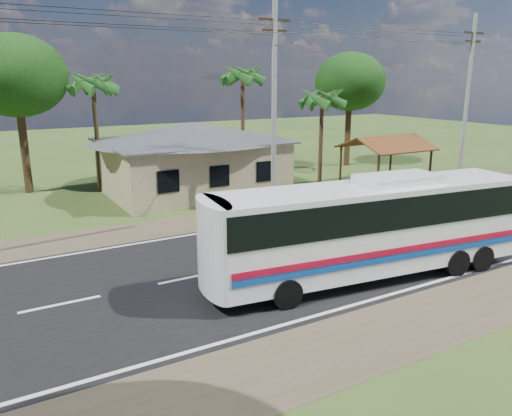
{
  "coord_description": "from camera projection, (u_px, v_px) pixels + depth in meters",
  "views": [
    {
      "loc": [
        -10.83,
        -15.8,
        7.04
      ],
      "look_at": [
        -1.22,
        1.0,
        1.96
      ],
      "focal_mm": 35.0,
      "sensor_mm": 36.0,
      "label": 1
    }
  ],
  "objects": [
    {
      "name": "palm_mid",
      "position": [
        242.0,
        76.0,
        34.33
      ],
      "size": [
        2.8,
        2.8,
        8.2
      ],
      "color": "#47301E",
      "rests_on": "ground"
    },
    {
      "name": "utility_poles",
      "position": [
        269.0,
        103.0,
        25.51
      ],
      "size": [
        32.8,
        2.22,
        11.0
      ],
      "color": "#9E9E99",
      "rests_on": "ground"
    },
    {
      "name": "tree_behind_shed",
      "position": [
        350.0,
        82.0,
        39.67
      ],
      "size": [
        5.6,
        5.6,
        9.02
      ],
      "color": "#47301E",
      "rests_on": "ground"
    },
    {
      "name": "palm_far",
      "position": [
        93.0,
        84.0,
        30.07
      ],
      "size": [
        2.8,
        2.8,
        7.7
      ],
      "color": "#47301E",
      "rests_on": "ground"
    },
    {
      "name": "person",
      "position": [
        392.0,
        188.0,
        29.22
      ],
      "size": [
        0.6,
        0.44,
        1.52
      ],
      "primitive_type": "imported",
      "rotation": [
        0.0,
        0.0,
        3.28
      ],
      "color": "navy",
      "rests_on": "ground"
    },
    {
      "name": "motorcycle",
      "position": [
        270.0,
        203.0,
        27.15
      ],
      "size": [
        1.7,
        0.7,
        0.88
      ],
      "primitive_type": "imported",
      "rotation": [
        0.0,
        0.0,
        1.64
      ],
      "color": "black",
      "rests_on": "ground"
    },
    {
      "name": "tree_behind_house",
      "position": [
        16.0,
        76.0,
        29.71
      ],
      "size": [
        6.0,
        6.0,
        9.61
      ],
      "color": "#47301E",
      "rests_on": "ground"
    },
    {
      "name": "ground",
      "position": [
        294.0,
        256.0,
        20.25
      ],
      "size": [
        120.0,
        120.0,
        0.0
      ],
      "primitive_type": "plane",
      "color": "#2D4B1B",
      "rests_on": "ground"
    },
    {
      "name": "house",
      "position": [
        191.0,
        150.0,
        30.97
      ],
      "size": [
        12.4,
        10.0,
        5.0
      ],
      "color": "#C7B885",
      "rests_on": "ground"
    },
    {
      "name": "concrete_barrier",
      "position": [
        405.0,
        188.0,
        30.6
      ],
      "size": [
        7.0,
        0.3,
        0.9
      ],
      "primitive_type": "cube",
      "color": "#9E9E99",
      "rests_on": "ground"
    },
    {
      "name": "coach_bus",
      "position": [
        373.0,
        221.0,
        17.67
      ],
      "size": [
        12.13,
        3.91,
        3.7
      ],
      "rotation": [
        0.0,
        0.0,
        -0.12
      ],
      "color": "white",
      "rests_on": "ground"
    },
    {
      "name": "palm_near",
      "position": [
        322.0,
        98.0,
        32.6
      ],
      "size": [
        2.8,
        2.8,
        6.7
      ],
      "color": "#47301E",
      "rests_on": "ground"
    },
    {
      "name": "road",
      "position": [
        294.0,
        256.0,
        20.25
      ],
      "size": [
        120.0,
        16.0,
        0.03
      ],
      "color": "black",
      "rests_on": "ground"
    },
    {
      "name": "waiting_shed",
      "position": [
        386.0,
        145.0,
        32.94
      ],
      "size": [
        5.2,
        4.48,
        3.35
      ],
      "color": "#342212",
      "rests_on": "ground"
    }
  ]
}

